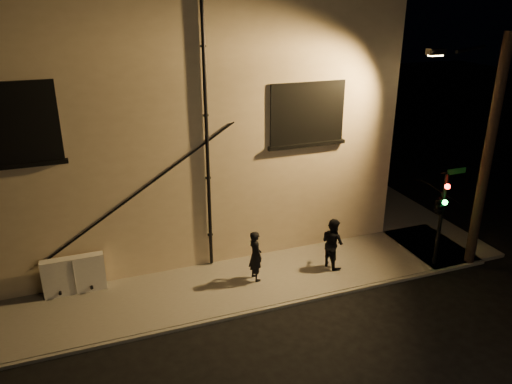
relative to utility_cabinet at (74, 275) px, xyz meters
name	(u,v)px	position (x,y,z in m)	size (l,w,h in m)	color
ground	(296,303)	(6.13, -2.70, -0.71)	(90.00, 90.00, 0.00)	black
sidewalk	(278,233)	(7.35, 1.69, -0.65)	(21.00, 16.00, 0.12)	slate
building	(139,105)	(3.13, 6.29, 3.69)	(16.20, 12.23, 8.80)	beige
utility_cabinet	(74,275)	(0.00, 0.00, 0.00)	(1.81, 0.30, 1.19)	white
pedestrian_a	(255,256)	(5.39, -1.19, 0.24)	(0.61, 0.40, 1.67)	black
pedestrian_b	(332,243)	(8.06, -1.29, 0.26)	(0.83, 0.65, 1.71)	black
traffic_signal	(440,204)	(11.19, -2.47, 1.65)	(1.23, 1.96, 3.35)	black
streetlamp_pole	(485,151)	(12.56, -2.55, 3.29)	(2.04, 1.40, 7.61)	black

